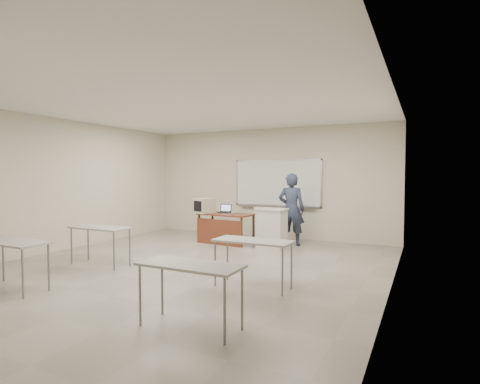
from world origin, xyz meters
The scene contains 10 objects.
floor centered at (0.00, 0.00, -0.01)m, with size 7.00×8.00×0.01m, color gray.
whiteboard centered at (0.30, 3.97, 1.48)m, with size 2.48×0.10×1.31m.
student_desks centered at (0.00, -1.35, 0.67)m, with size 4.40×2.20×0.73m.
instructor_desk centered at (-0.55, 2.49, 0.54)m, with size 1.39×0.69×0.75m.
podium centered at (0.72, 2.50, 0.47)m, with size 0.67×0.49×0.93m.
crt_monitor centered at (-1.10, 2.48, 0.93)m, with size 0.41×0.46×0.39m.
laptop centered at (-0.65, 2.75, 0.80)m, with size 0.29×0.27×0.22m.
mouse centered at (-0.35, 2.65, 0.77)m, with size 0.11×0.07×0.04m, color #A7ABAF.
keyboard centered at (0.57, 2.38, 0.95)m, with size 0.47×0.16×0.03m, color #B2AA91.
presenter centered at (1.02, 3.05, 0.88)m, with size 0.64×0.42×1.76m, color black.
Camera 1 is at (3.94, -5.65, 1.72)m, focal length 28.00 mm.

